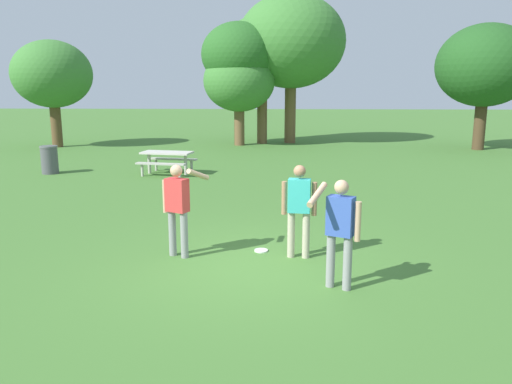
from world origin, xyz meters
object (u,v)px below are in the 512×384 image
object	(u,v)px
person_thrower	(340,226)
person_bystander	(299,205)
tree_back_right	(485,66)
tree_far_right	(239,82)
person_catcher	(178,203)
tree_tall_left	(52,75)
tree_slender_mid	(262,51)
picnic_table_near	(167,158)
tree_back_left	(291,42)
frisbee	(261,250)
tree_broad_center	(239,56)
trash_can_beside_table	(49,160)

from	to	relation	value
person_thrower	person_bystander	distance (m)	1.48
tree_back_right	tree_far_right	bearing A→B (deg)	173.44
tree_far_right	tree_back_right	size ratio (longest dim) A/B	0.82
person_catcher	tree_tall_left	bearing A→B (deg)	119.94
person_bystander	tree_slender_mid	bearing A→B (deg)	94.00
tree_far_right	picnic_table_near	bearing A→B (deg)	-101.47
tree_tall_left	tree_back_left	size ratio (longest dim) A/B	0.68
frisbee	tree_slender_mid	bearing A→B (deg)	91.94
person_catcher	picnic_table_near	xyz separation A→B (m)	(-2.07, 8.46, -0.40)
tree_tall_left	tree_slender_mid	size ratio (longest dim) A/B	0.79
person_bystander	tree_back_left	xyz separation A→B (m)	(0.21, 18.47, 4.24)
tree_back_right	person_bystander	bearing A→B (deg)	-119.76
person_bystander	tree_broad_center	distance (m)	17.78
frisbee	tree_far_right	size ratio (longest dim) A/B	0.05
trash_can_beside_table	tree_far_right	world-z (taller)	tree_far_right
person_catcher	tree_tall_left	world-z (taller)	tree_tall_left
picnic_table_near	tree_back_left	xyz separation A→B (m)	(4.38, 10.05, 4.62)
person_thrower	tree_broad_center	xyz separation A→B (m)	(-2.94, 18.64, 3.49)
picnic_table_near	tree_tall_left	world-z (taller)	tree_tall_left
tree_tall_left	person_bystander	bearing A→B (deg)	-54.69
tree_far_right	person_catcher	bearing A→B (deg)	-89.06
person_thrower	tree_back_left	size ratio (longest dim) A/B	0.22
person_bystander	tree_slender_mid	world-z (taller)	tree_slender_mid
person_catcher	tree_tall_left	xyz separation A→B (m)	(-9.27, 16.10, 2.54)
picnic_table_near	tree_far_right	distance (m)	9.37
person_bystander	frisbee	xyz separation A→B (m)	(-0.66, 0.30, -0.93)
tree_tall_left	tree_back_right	size ratio (longest dim) A/B	0.89
person_thrower	tree_back_right	xyz separation A→B (m)	(8.56, 17.29, 2.91)
tree_broad_center	tree_far_right	distance (m)	1.26
frisbee	tree_back_right	distance (m)	18.82
person_catcher	tree_back_right	xyz separation A→B (m)	(11.20, 15.96, 2.91)
tree_tall_left	tree_broad_center	size ratio (longest dim) A/B	0.85
frisbee	tree_back_right	world-z (taller)	tree_back_right
tree_slender_mid	person_bystander	bearing A→B (deg)	-86.00
frisbee	person_thrower	bearing A→B (deg)	-54.27
person_thrower	person_catcher	xyz separation A→B (m)	(-2.64, 1.33, 0.00)
trash_can_beside_table	tree_slender_mid	bearing A→B (deg)	54.43
tree_far_right	tree_back_left	xyz separation A→B (m)	(2.59, 1.24, 2.00)
picnic_table_near	tree_tall_left	xyz separation A→B (m)	(-7.20, 7.64, 2.94)
frisbee	tree_broad_center	bearing A→B (deg)	95.85
picnic_table_near	tree_tall_left	size ratio (longest dim) A/B	0.37
tree_tall_left	tree_far_right	world-z (taller)	tree_tall_left
trash_can_beside_table	tree_slender_mid	world-z (taller)	tree_slender_mid
trash_can_beside_table	tree_broad_center	world-z (taller)	tree_broad_center
person_catcher	tree_back_left	world-z (taller)	tree_back_left
tree_slender_mid	tree_broad_center	bearing A→B (deg)	-143.46
person_thrower	tree_back_right	world-z (taller)	tree_back_right
tree_slender_mid	tree_back_left	bearing A→B (deg)	14.00
person_thrower	tree_back_right	distance (m)	19.51
person_thrower	tree_back_right	size ratio (longest dim) A/B	0.28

